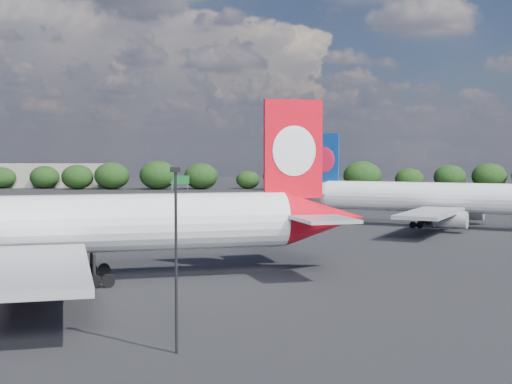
{
  "coord_description": "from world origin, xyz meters",
  "views": [
    {
      "loc": [
        19.54,
        -46.34,
        11.06
      ],
      "look_at": [
        16.0,
        12.0,
        8.0
      ],
      "focal_mm": 50.0,
      "sensor_mm": 36.0,
      "label": 1
    }
  ],
  "objects": [
    {
      "name": "terminal_building",
      "position": [
        -65.0,
        192.0,
        4.0
      ],
      "size": [
        42.0,
        16.0,
        8.0
      ],
      "color": "gray",
      "rests_on": "ground"
    },
    {
      "name": "billboard_yellow",
      "position": [
        12.0,
        182.0,
        3.87
      ],
      "size": [
        5.0,
        0.3,
        5.5
      ],
      "color": "gold",
      "rests_on": "ground"
    },
    {
      "name": "horizon_treeline",
      "position": [
        10.85,
        179.46,
        4.1
      ],
      "size": [
        201.24,
        17.15,
        9.14
      ],
      "color": "black",
      "rests_on": "ground"
    },
    {
      "name": "apron_lamp_post",
      "position": [
        12.75,
        -7.55,
        5.83
      ],
      "size": [
        0.55,
        0.3,
        10.38
      ],
      "color": "black",
      "rests_on": "ground"
    },
    {
      "name": "highway_sign",
      "position": [
        -18.0,
        176.0,
        3.13
      ],
      "size": [
        6.0,
        0.3,
        4.5
      ],
      "color": "#136125",
      "rests_on": "ground"
    },
    {
      "name": "china_southern_airliner",
      "position": [
        38.98,
        63.98,
        4.42
      ],
      "size": [
        42.57,
        41.0,
        14.53
      ],
      "color": "white",
      "rests_on": "ground"
    },
    {
      "name": "qantas_airliner",
      "position": [
        1.34,
        14.09,
        4.92
      ],
      "size": [
        48.38,
        46.45,
        16.17
      ],
      "color": "white",
      "rests_on": "ground"
    },
    {
      "name": "ground",
      "position": [
        0.0,
        60.0,
        0.0
      ],
      "size": [
        500.0,
        500.0,
        0.0
      ],
      "primitive_type": "plane",
      "color": "black",
      "rests_on": "ground"
    }
  ]
}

